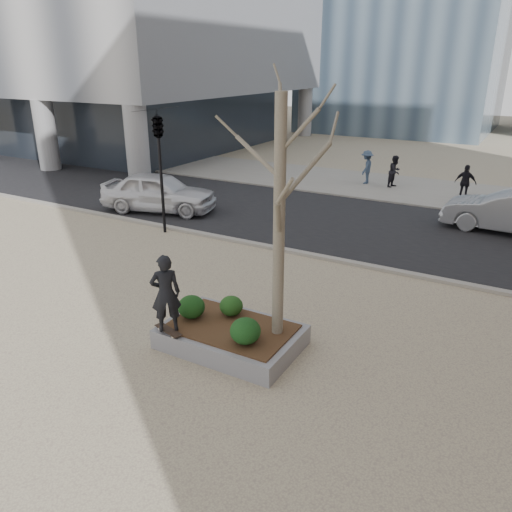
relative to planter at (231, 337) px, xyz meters
The scene contains 17 objects.
ground 1.02m from the planter, behind, with size 120.00×120.00×0.00m, color tan.
street 10.05m from the planter, 95.71° to the left, with size 60.00×8.00×0.02m, color black.
far_sidewalk 17.03m from the planter, 93.37° to the left, with size 60.00×6.00×0.02m, color gray.
planter is the anchor object (origin of this frame).
planter_mulch 0.25m from the planter, ahead, with size 2.70×1.70×0.04m, color #382314.
sycamore_tree 3.71m from the planter, 16.70° to the left, with size 2.80×2.80×6.60m, color gray, non-canonical shape.
shrub_left 1.15m from the planter, behind, with size 0.62×0.62×0.53m, color #153B12.
shrub_middle 0.74m from the planter, 121.57° to the left, with size 0.54×0.54×0.46m, color #163D13.
shrub_right 0.93m from the planter, 34.48° to the right, with size 0.65×0.65×0.55m, color black.
skateboard 1.41m from the planter, 141.73° to the right, with size 0.78×0.20×0.07m, color black, non-canonical shape.
skateboarder 1.81m from the planter, 141.73° to the right, with size 0.64×0.42×1.75m, color black.
police_car 11.51m from the planter, 137.76° to the left, with size 1.95×4.85×1.65m, color silver.
car_silver 12.86m from the planter, 68.30° to the left, with size 1.67×4.79×1.58m, color gray.
pedestrian_a 17.11m from the planter, 93.26° to the left, with size 0.77×0.60×1.59m, color black.
pedestrian_b 17.31m from the planter, 98.21° to the left, with size 1.11×0.64×1.72m, color #364961.
pedestrian_c 16.31m from the planter, 81.04° to the left, with size 0.95×0.40×1.62m, color black.
traffic_light_near 8.82m from the planter, 139.25° to the left, with size 0.60×2.48×4.50m, color black, non-canonical shape.
Camera 1 is at (6.31, -8.22, 5.97)m, focal length 35.00 mm.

